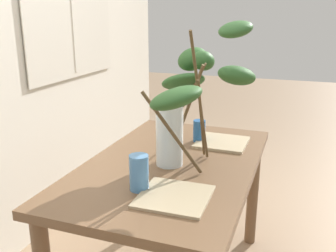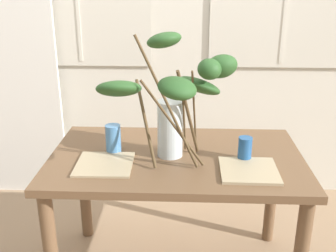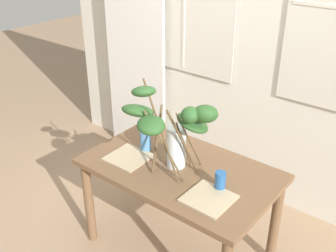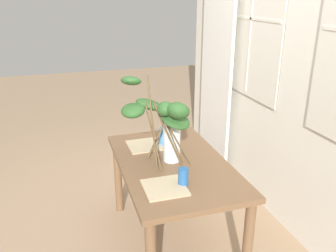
{
  "view_description": "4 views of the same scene",
  "coord_description": "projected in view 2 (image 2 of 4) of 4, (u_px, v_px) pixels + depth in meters",
  "views": [
    {
      "loc": [
        -1.61,
        -0.57,
        1.43
      ],
      "look_at": [
        0.02,
        0.03,
        0.91
      ],
      "focal_mm": 40.57,
      "sensor_mm": 36.0,
      "label": 1
    },
    {
      "loc": [
        0.04,
        -1.9,
        1.61
      ],
      "look_at": [
        -0.04,
        -0.04,
        0.91
      ],
      "focal_mm": 43.52,
      "sensor_mm": 36.0,
      "label": 2
    },
    {
      "loc": [
        1.34,
        -1.8,
        2.22
      ],
      "look_at": [
        -0.08,
        -0.03,
        1.03
      ],
      "focal_mm": 42.66,
      "sensor_mm": 36.0,
      "label": 3
    },
    {
      "loc": [
        2.23,
        -0.74,
        1.91
      ],
      "look_at": [
        0.02,
        -0.04,
        1.03
      ],
      "focal_mm": 37.46,
      "sensor_mm": 36.0,
      "label": 4
    }
  ],
  "objects": [
    {
      "name": "drinking_glass_blue_right",
      "position": [
        245.0,
        149.0,
        2.02
      ],
      "size": [
        0.07,
        0.07,
        0.12
      ],
      "primitive_type": "cylinder",
      "color": "#235693",
      "rests_on": "dining_table"
    },
    {
      "name": "plate_square_right",
      "position": [
        249.0,
        170.0,
        1.91
      ],
      "size": [
        0.27,
        0.27,
        0.01
      ],
      "primitive_type": "cube",
      "rotation": [
        0.0,
        0.0,
        -0.01
      ],
      "color": "tan",
      "rests_on": "dining_table"
    },
    {
      "name": "plate_square_left",
      "position": [
        104.0,
        164.0,
        1.98
      ],
      "size": [
        0.28,
        0.28,
        0.01
      ],
      "primitive_type": "cube",
      "rotation": [
        0.0,
        0.0,
        0.02
      ],
      "color": "tan",
      "rests_on": "dining_table"
    },
    {
      "name": "dining_table",
      "position": [
        176.0,
        174.0,
        2.13
      ],
      "size": [
        1.29,
        0.78,
        0.73
      ],
      "color": "brown",
      "rests_on": "ground"
    },
    {
      "name": "drinking_glass_blue_left",
      "position": [
        113.0,
        139.0,
        2.1
      ],
      "size": [
        0.08,
        0.08,
        0.15
      ],
      "primitive_type": "cylinder",
      "color": "#4C84BC",
      "rests_on": "dining_table"
    },
    {
      "name": "curtain_sheer_side",
      "position": [
        1.0,
        24.0,
        2.78
      ],
      "size": [
        0.72,
        0.03,
        2.56
      ],
      "primitive_type": "cube",
      "color": "white",
      "rests_on": "ground"
    },
    {
      "name": "vase_with_branches",
      "position": [
        175.0,
        97.0,
        1.89
      ],
      "size": [
        0.71,
        0.49,
        0.68
      ],
      "color": "silver",
      "rests_on": "dining_table"
    }
  ]
}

